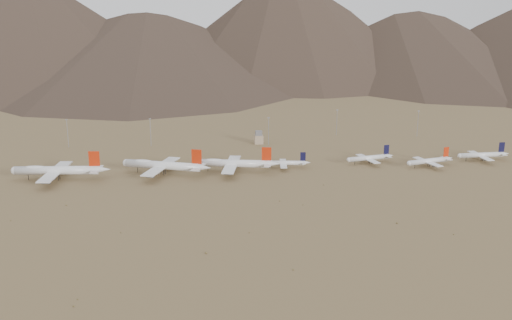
{
  "coord_description": "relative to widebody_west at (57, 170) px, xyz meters",
  "views": [
    {
      "loc": [
        -34.83,
        -391.94,
        122.33
      ],
      "look_at": [
        16.56,
        30.0,
        8.52
      ],
      "focal_mm": 40.0,
      "sensor_mm": 36.0,
      "label": 1
    }
  ],
  "objects": [
    {
      "name": "narrowbody_a",
      "position": [
        171.29,
        11.89,
        -3.29
      ],
      "size": [
        38.5,
        27.94,
        12.75
      ],
      "rotation": [
        0.0,
        0.0,
        -0.13
      ],
      "color": "white",
      "rests_on": "ground"
    },
    {
      "name": "narrowbody_c",
      "position": [
        285.85,
        1.99,
        -2.73
      ],
      "size": [
        42.93,
        31.69,
        14.47
      ],
      "rotation": [
        0.0,
        0.0,
        0.26
      ],
      "color": "white",
      "rests_on": "ground"
    },
    {
      "name": "control_tower",
      "position": [
        160.83,
        96.97,
        -2.11
      ],
      "size": [
        8.0,
        8.0,
        12.0
      ],
      "color": "tan",
      "rests_on": "ground"
    },
    {
      "name": "mast_east",
      "position": [
        241.86,
        123.44,
        6.78
      ],
      "size": [
        2.0,
        0.6,
        25.7
      ],
      "color": "gray",
      "rests_on": "ground"
    },
    {
      "name": "mast_west",
      "position": [
        61.93,
        99.85,
        6.78
      ],
      "size": [
        2.0,
        0.6,
        25.7
      ],
      "color": "gray",
      "rests_on": "ground"
    },
    {
      "name": "widebody_east",
      "position": [
        129.74,
        5.57,
        -0.54
      ],
      "size": [
        66.48,
        52.11,
        19.98
      ],
      "rotation": [
        0.0,
        0.0,
        -0.2
      ],
      "color": "white",
      "rests_on": "ground"
    },
    {
      "name": "ground",
      "position": [
        130.83,
        -23.03,
        -7.43
      ],
      "size": [
        3000.0,
        3000.0,
        0.0
      ],
      "primitive_type": "plane",
      "color": "olive",
      "rests_on": "ground"
    },
    {
      "name": "mast_centre",
      "position": [
        169.22,
        91.32,
        6.78
      ],
      "size": [
        2.0,
        0.6,
        25.7
      ],
      "color": "gray",
      "rests_on": "ground"
    },
    {
      "name": "widebody_west",
      "position": [
        0.0,
        0.0,
        0.0
      ],
      "size": [
        72.44,
        56.03,
        21.54
      ],
      "rotation": [
        0.0,
        0.0,
        -0.1
      ],
      "color": "white",
      "rests_on": "ground"
    },
    {
      "name": "mast_far_east",
      "position": [
        319.1,
        108.4,
        6.78
      ],
      "size": [
        2.0,
        0.6,
        25.7
      ],
      "color": "gray",
      "rests_on": "ground"
    },
    {
      "name": "desert_scrub",
      "position": [
        115.17,
        -115.36,
        -7.09
      ],
      "size": [
        407.93,
        162.04,
        0.97
      ],
      "color": "brown",
      "rests_on": "ground"
    },
    {
      "name": "narrowbody_d",
      "position": [
        336.86,
        14.03,
        -2.56
      ],
      "size": [
        45.46,
        32.51,
        14.99
      ],
      "rotation": [
        0.0,
        0.0,
        0.03
      ],
      "color": "white",
      "rests_on": "ground"
    },
    {
      "name": "widebody_centre",
      "position": [
        76.36,
        4.8,
        -0.14
      ],
      "size": [
        67.79,
        54.21,
        21.14
      ],
      "rotation": [
        0.0,
        0.0,
        -0.36
      ],
      "color": "white",
      "rests_on": "ground"
    },
    {
      "name": "mast_far_west",
      "position": [
        -12.02,
        103.87,
        6.78
      ],
      "size": [
        2.0,
        0.6,
        25.7
      ],
      "color": "gray",
      "rests_on": "ground"
    },
    {
      "name": "narrowbody_b",
      "position": [
        241.62,
        17.26,
        -2.85
      ],
      "size": [
        42.13,
        30.93,
        14.09
      ],
      "rotation": [
        0.0,
        0.0,
        0.21
      ],
      "color": "white",
      "rests_on": "ground"
    }
  ]
}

